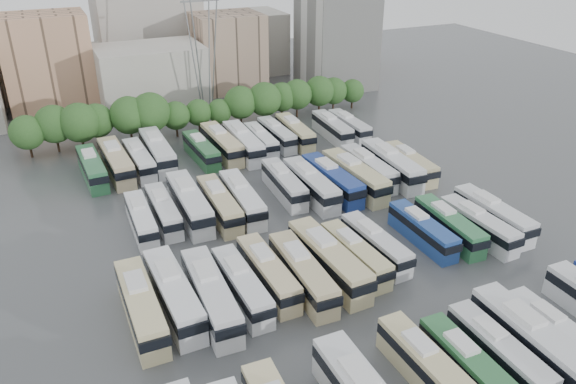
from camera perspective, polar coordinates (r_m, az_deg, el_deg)
name	(u,v)px	position (r m, az deg, el deg)	size (l,w,h in m)	color
ground	(316,245)	(66.32, 2.90, -5.36)	(220.00, 220.00, 0.00)	#424447
tree_line	(195,108)	(99.70, -9.46, 8.37)	(63.96, 7.78, 8.38)	black
city_buildings	(131,55)	(126.08, -15.61, 13.22)	(102.00, 35.00, 20.00)	#9E998E
apartment_tower	(337,27)	(125.43, 4.98, 16.40)	(14.00, 14.00, 26.00)	silver
electricity_pylon	(201,15)	(105.01, -8.85, 17.33)	(9.00, 6.91, 33.83)	slate
bus_r0_s6	(428,368)	(49.25, 14.07, -16.97)	(2.79, 11.58, 3.61)	#C9BD8A
bus_r0_s7	(470,368)	(50.24, 18.00, -16.65)	(2.57, 11.19, 3.50)	#2D6A3B
bus_r0_s8	(499,352)	(52.51, 20.62, -14.95)	(2.51, 11.14, 3.49)	silver
bus_r0_s9	(535,343)	(53.93, 23.80, -13.87)	(3.12, 13.52, 4.23)	silver
bus_r0_s10	(557,334)	(56.36, 25.64, -12.88)	(2.37, 10.83, 3.40)	silver
bus_r1_s0	(141,306)	(55.42, -14.71, -11.15)	(2.80, 12.68, 3.98)	beige
bus_r1_s1	(174,294)	(56.20, -11.55, -10.10)	(3.26, 13.06, 4.07)	silver
bus_r1_s2	(211,295)	(55.44, -7.85, -10.32)	(3.24, 13.11, 4.09)	silver
bus_r1_s3	(242,285)	(56.74, -4.73, -9.44)	(2.74, 11.58, 3.62)	silver
bus_r1_s4	(268,273)	(58.35, -2.06, -8.19)	(2.75, 11.75, 3.67)	#CCBB8C
bus_r1_s5	(302,273)	(58.11, 1.48, -8.20)	(3.05, 12.54, 3.91)	tan
bus_r1_s6	(329,260)	(59.98, 4.14, -6.86)	(3.54, 13.56, 4.22)	#C9BA8A
bus_r1_s7	(355,254)	(61.79, 6.83, -6.29)	(3.01, 11.28, 3.51)	#C6BC88
bus_r1_s8	(375,244)	(63.93, 8.88, -5.22)	(2.97, 11.20, 3.48)	silver
bus_r1_s10	(422,230)	(67.69, 13.51, -3.76)	(2.40, 11.00, 3.45)	navy
bus_r1_s11	(449,225)	(69.30, 16.04, -3.26)	(3.05, 11.58, 3.60)	#317245
bus_r1_s12	(478,225)	(70.45, 18.77, -3.17)	(2.93, 11.55, 3.60)	silver
bus_r1_s13	(493,215)	(73.17, 20.11, -2.16)	(2.73, 12.04, 3.77)	silver
bus_r2_s1	(141,219)	(70.40, -14.70, -2.66)	(2.61, 10.99, 3.43)	white
bus_r2_s2	(163,210)	(71.62, -12.54, -1.84)	(2.49, 11.19, 3.51)	silver
bus_r2_s3	(189,203)	(72.07, -9.99, -1.08)	(3.12, 13.53, 4.23)	silver
bus_r2_s4	(219,204)	(71.61, -6.97, -1.21)	(2.91, 12.34, 3.86)	#C5B687
bus_r2_s5	(242,199)	(72.58, -4.69, -0.67)	(3.26, 12.57, 3.91)	silver
bus_r2_s7	(284,184)	(76.54, -0.40, 0.86)	(3.18, 11.97, 3.72)	silver
bus_r2_s8	(311,184)	(76.03, 2.34, 0.78)	(2.81, 12.79, 4.01)	silver
bus_r2_s9	(332,180)	(77.50, 4.47, 1.26)	(3.38, 13.06, 4.06)	navy
bus_r2_s10	(355,176)	(78.69, 6.79, 1.63)	(3.58, 13.65, 4.25)	#C8BE89
bus_r2_s11	(368,168)	(81.91, 8.15, 2.44)	(2.73, 12.31, 3.86)	silver
bus_r2_s12	(392,165)	(82.99, 10.48, 2.73)	(3.62, 13.73, 4.27)	silver
bus_r2_s13	(410,163)	(84.86, 12.27, 2.88)	(3.08, 11.70, 3.64)	#BFB483
bus_r3_s0	(92,168)	(86.00, -19.28, 2.34)	(3.15, 12.27, 3.82)	#2E6C42
bus_r3_s1	(116,162)	(86.55, -17.06, 2.97)	(3.55, 13.56, 4.22)	tan
bus_r3_s2	(139,160)	(86.92, -14.88, 3.19)	(3.00, 11.93, 3.72)	silver
bus_r3_s3	(158,151)	(88.58, -13.11, 4.05)	(3.01, 13.70, 4.30)	silver
bus_r3_s5	(201,150)	(88.73, -8.80, 4.24)	(3.04, 11.57, 3.60)	#2A6337
bus_r3_s6	(222,144)	(90.14, -6.76, 4.91)	(3.33, 13.18, 4.11)	#CDBD8D
bus_r3_s7	(243,143)	(90.16, -4.57, 5.03)	(3.18, 13.29, 4.15)	white
bus_r3_s8	(261,140)	(92.11, -2.76, 5.32)	(2.64, 10.90, 3.40)	silver
bus_r3_s9	(277,134)	(94.14, -1.16, 5.88)	(2.64, 11.40, 3.57)	silver
bus_r3_s10	(295,132)	(94.93, 0.71, 6.14)	(3.16, 12.18, 3.79)	#CCC08C
bus_r3_s12	(332,128)	(97.15, 4.50, 6.52)	(3.13, 11.91, 3.70)	silver
bus_r3_s13	(349,126)	(98.53, 6.22, 6.70)	(2.50, 11.40, 3.57)	silver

